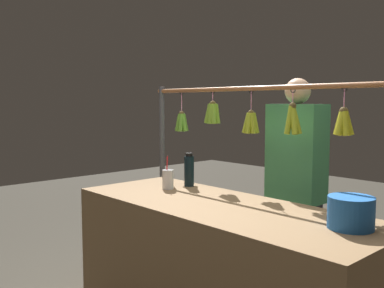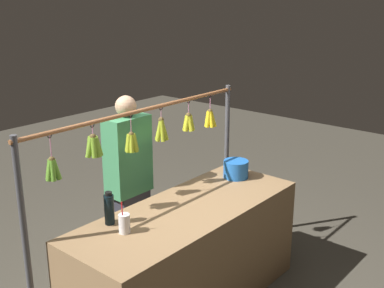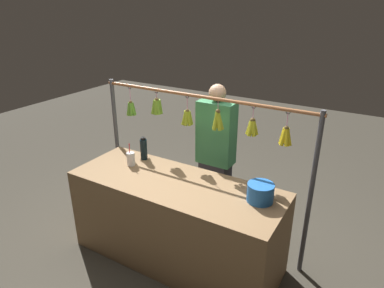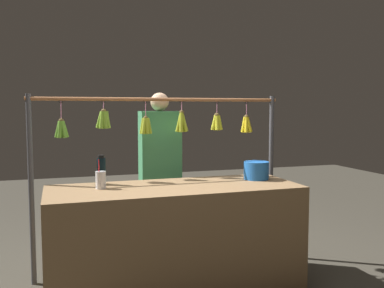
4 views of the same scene
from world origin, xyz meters
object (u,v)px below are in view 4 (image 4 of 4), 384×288
Objects in this scene: water_bottle at (101,171)px; blue_bucket at (256,170)px; drink_cup at (101,180)px; vendor_person at (160,178)px.

water_bottle is 1.33m from blue_bucket.
water_bottle is 1.05× the size of drink_cup.
water_bottle is 0.19m from drink_cup.
blue_bucket is at bearing 173.39° from water_bottle.
vendor_person is at bearing -142.89° from water_bottle.
drink_cup is at bearing 45.48° from vendor_person.
water_bottle is at bearing -6.61° from blue_bucket.
vendor_person reaches higher than drink_cup.
blue_bucket is at bearing -178.84° from drink_cup.
vendor_person is (0.72, -0.61, -0.12)m from blue_bucket.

